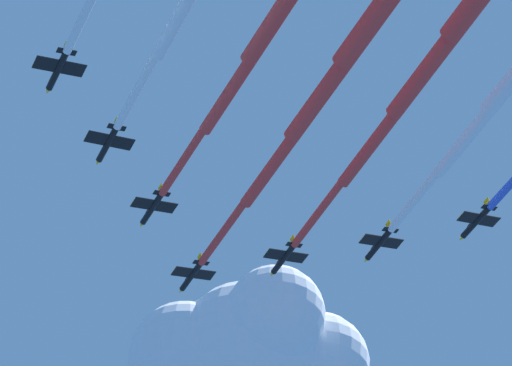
{
  "coord_description": "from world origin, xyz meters",
  "views": [
    {
      "loc": [
        -56.02,
        -137.12,
        39.78
      ],
      "look_at": [
        0.0,
        0.0,
        195.63
      ],
      "focal_mm": 86.65,
      "sensor_mm": 36.0,
      "label": 1
    }
  ],
  "objects": [
    {
      "name": "jet_lead",
      "position": [
        2.3,
        -23.27,
        195.53
      ],
      "size": [
        12.81,
        82.4,
        4.26
      ],
      "color": "black"
    },
    {
      "name": "cloud_puff",
      "position": [
        27.97,
        71.8,
        220.11
      ],
      "size": [
        55.87,
        42.96,
        35.33
      ],
      "color": "white"
    },
    {
      "name": "jet_port_inner",
      "position": [
        -10.17,
        -34.1,
        196.81
      ],
      "size": [
        12.55,
        79.11,
        4.25
      ],
      "color": "black"
    },
    {
      "name": "jet_starboard_inner",
      "position": [
        15.76,
        -34.38,
        195.61
      ],
      "size": [
        11.68,
        82.71,
        4.22
      ],
      "color": "black"
    }
  ]
}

